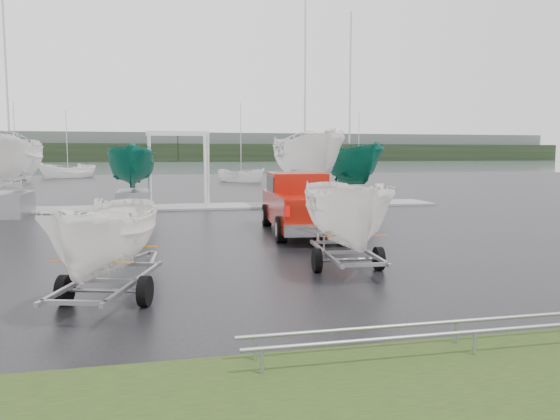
% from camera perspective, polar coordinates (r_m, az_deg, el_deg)
% --- Properties ---
extents(ground_plane, '(120.00, 120.00, 0.00)m').
position_cam_1_polar(ground_plane, '(17.00, -10.80, -4.19)').
color(ground_plane, black).
rests_on(ground_plane, ground).
extents(lake, '(300.00, 300.00, 0.00)m').
position_cam_1_polar(lake, '(116.76, -12.52, 4.39)').
color(lake, gray).
rests_on(lake, ground).
extents(dock, '(30.00, 3.00, 0.12)m').
position_cam_1_polar(dock, '(29.87, -11.67, 0.26)').
color(dock, gray).
rests_on(dock, ground).
extents(treeline, '(300.00, 8.00, 6.00)m').
position_cam_1_polar(treeline, '(186.73, -12.65, 5.86)').
color(treeline, black).
rests_on(treeline, ground).
extents(far_hill, '(300.00, 6.00, 10.00)m').
position_cam_1_polar(far_hill, '(194.74, -12.67, 6.45)').
color(far_hill, '#4C5651').
rests_on(far_hill, ground).
extents(pickup_truck, '(2.88, 6.79, 2.20)m').
position_cam_1_polar(pickup_truck, '(20.60, 2.09, 0.91)').
color(pickup_truck, maroon).
rests_on(pickup_truck, ground).
extents(trailer_hitched, '(1.94, 3.69, 5.25)m').
position_cam_1_polar(trailer_hitched, '(13.83, 7.05, 5.39)').
color(trailer_hitched, gray).
rests_on(trailer_hitched, ground).
extents(trailer_parked, '(2.13, 3.79, 4.64)m').
position_cam_1_polar(trailer_parked, '(11.15, -17.85, 3.40)').
color(trailer_parked, gray).
rests_on(trailer_parked, ground).
extents(boat_hoist, '(3.30, 2.18, 4.12)m').
position_cam_1_polar(boat_hoist, '(29.75, -10.59, 5.31)').
color(boat_hoist, silver).
rests_on(boat_hoist, ground).
extents(keelboat_0, '(2.80, 3.20, 10.98)m').
position_cam_1_polar(keelboat_0, '(28.58, -26.74, 8.35)').
color(keelboat_0, gray).
rests_on(keelboat_0, ground).
extents(keelboat_1, '(2.23, 3.20, 7.04)m').
position_cam_1_polar(keelboat_1, '(27.95, -15.17, 6.91)').
color(keelboat_1, gray).
rests_on(keelboat_1, ground).
extents(keelboat_2, '(2.92, 3.20, 11.11)m').
position_cam_1_polar(keelboat_2, '(28.83, 2.88, 9.32)').
color(keelboat_2, gray).
rests_on(keelboat_2, ground).
extents(keelboat_3, '(2.33, 3.20, 10.50)m').
position_cam_1_polar(keelboat_3, '(29.89, 7.59, 7.33)').
color(keelboat_3, gray).
rests_on(keelboat_3, ground).
extents(mast_rack_2, '(7.00, 0.56, 0.06)m').
position_cam_1_polar(mast_rack_2, '(8.92, 18.82, -11.44)').
color(mast_rack_2, gray).
rests_on(mast_rack_2, ground).
extents(moored_boat_0, '(3.15, 3.16, 10.94)m').
position_cam_1_polar(moored_boat_0, '(61.18, -25.77, 2.62)').
color(moored_boat_0, white).
rests_on(moored_boat_0, ground).
extents(moored_boat_1, '(3.89, 3.88, 11.64)m').
position_cam_1_polar(moored_boat_1, '(70.01, -21.25, 3.16)').
color(moored_boat_1, white).
rests_on(moored_boat_1, ground).
extents(moored_boat_2, '(3.19, 3.20, 10.97)m').
position_cam_1_polar(moored_boat_2, '(56.22, -4.08, 2.96)').
color(moored_boat_2, white).
rests_on(moored_boat_2, ground).
extents(moored_boat_3, '(2.89, 2.92, 10.87)m').
position_cam_1_polar(moored_boat_3, '(70.39, 8.18, 3.52)').
color(moored_boat_3, white).
rests_on(moored_boat_3, ground).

